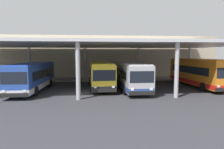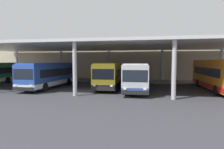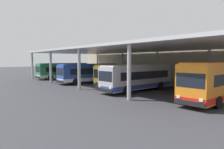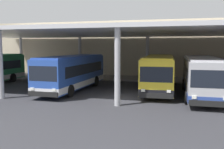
{
  "view_description": "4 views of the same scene",
  "coord_description": "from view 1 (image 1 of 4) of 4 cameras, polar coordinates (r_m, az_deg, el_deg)",
  "views": [
    {
      "loc": [
        1.45,
        -20.42,
        4.11
      ],
      "look_at": [
        3.59,
        2.89,
        1.74
      ],
      "focal_mm": 31.56,
      "sensor_mm": 36.0,
      "label": 1
    },
    {
      "loc": [
        7.08,
        -19.97,
        3.4
      ],
      "look_at": [
        2.2,
        5.17,
        1.6
      ],
      "focal_mm": 30.58,
      "sensor_mm": 36.0,
      "label": 2
    },
    {
      "loc": [
        22.69,
        -15.62,
        3.76
      ],
      "look_at": [
        -2.6,
        5.14,
        1.42
      ],
      "focal_mm": 32.12,
      "sensor_mm": 36.0,
      "label": 3
    },
    {
      "loc": [
        4.04,
        -18.91,
        4.02
      ],
      "look_at": [
        -2.1,
        3.89,
        1.4
      ],
      "focal_mm": 40.52,
      "sensor_mm": 36.0,
      "label": 4
    }
  ],
  "objects": [
    {
      "name": "canopy_shelter",
      "position": [
        25.99,
        -8.52,
        8.32
      ],
      "size": [
        40.0,
        17.0,
        5.55
      ],
      "color": "silver",
      "rests_on": "ground"
    },
    {
      "name": "ground_plane",
      "position": [
        20.88,
        -9.16,
        -5.65
      ],
      "size": [
        200.0,
        200.0,
        0.0
      ],
      "primitive_type": "plane",
      "color": "#333338"
    },
    {
      "name": "bench_waiting",
      "position": [
        34.25,
        -24.04,
        -0.5
      ],
      "size": [
        1.8,
        0.45,
        0.92
      ],
      "color": "#383D47",
      "rests_on": "platform_kerb"
    },
    {
      "name": "bus_departing",
      "position": [
        27.8,
        23.44,
        0.62
      ],
      "size": [
        2.91,
        11.39,
        3.57
      ],
      "color": "orange",
      "rests_on": "ground"
    },
    {
      "name": "bus_far_bay",
      "position": [
        23.41,
        5.4,
        -0.26
      ],
      "size": [
        2.86,
        10.57,
        3.17
      ],
      "color": "#B7B7BC",
      "rests_on": "ground"
    },
    {
      "name": "bus_second_bay",
      "position": [
        24.17,
        -21.9,
        -0.47
      ],
      "size": [
        2.85,
        10.57,
        3.17
      ],
      "color": "#284CA8",
      "rests_on": "ground"
    },
    {
      "name": "trash_bin",
      "position": [
        35.7,
        -28.67,
        -0.45
      ],
      "size": [
        0.52,
        0.52,
        0.98
      ],
      "color": "maroon",
      "rests_on": "platform_kerb"
    },
    {
      "name": "bus_middle_bay",
      "position": [
        24.7,
        -3.35,
        0.07
      ],
      "size": [
        3.0,
        10.62,
        3.17
      ],
      "color": "yellow",
      "rests_on": "ground"
    },
    {
      "name": "platform_kerb",
      "position": [
        32.45,
        -7.76,
        -1.39
      ],
      "size": [
        42.0,
        4.5,
        0.18
      ],
      "primitive_type": "cube",
      "color": "gray",
      "rests_on": "ground"
    },
    {
      "name": "station_building_facade",
      "position": [
        35.45,
        -7.61,
        5.11
      ],
      "size": [
        48.0,
        1.6,
        7.46
      ],
      "primitive_type": "cube",
      "color": "#C1B293",
      "rests_on": "ground"
    }
  ]
}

